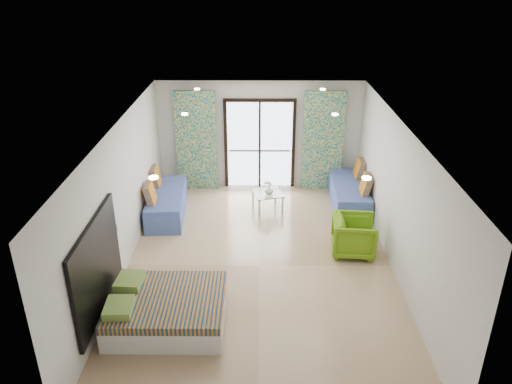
{
  "coord_description": "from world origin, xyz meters",
  "views": [
    {
      "loc": [
        -0.01,
        -8.01,
        5.25
      ],
      "look_at": [
        -0.07,
        0.84,
        1.15
      ],
      "focal_mm": 35.0,
      "sensor_mm": 36.0,
      "label": 1
    }
  ],
  "objects_px": {
    "bed": "(166,309)",
    "daybed_right": "(350,194)",
    "coffee_table": "(268,195)",
    "daybed_left": "(166,202)",
    "armchair": "(354,234)"
  },
  "relations": [
    {
      "from": "bed",
      "to": "coffee_table",
      "type": "height_order",
      "value": "coffee_table"
    },
    {
      "from": "bed",
      "to": "coffee_table",
      "type": "bearing_deg",
      "value": 67.67
    },
    {
      "from": "armchair",
      "to": "bed",
      "type": "bearing_deg",
      "value": 127.97
    },
    {
      "from": "daybed_right",
      "to": "coffee_table",
      "type": "xyz_separation_m",
      "value": [
        -1.93,
        -0.21,
        0.07
      ]
    },
    {
      "from": "coffee_table",
      "to": "armchair",
      "type": "relative_size",
      "value": 0.93
    },
    {
      "from": "bed",
      "to": "daybed_right",
      "type": "height_order",
      "value": "daybed_right"
    },
    {
      "from": "coffee_table",
      "to": "bed",
      "type": "bearing_deg",
      "value": -112.33
    },
    {
      "from": "bed",
      "to": "daybed_left",
      "type": "distance_m",
      "value": 3.82
    },
    {
      "from": "daybed_right",
      "to": "armchair",
      "type": "bearing_deg",
      "value": -95.76
    },
    {
      "from": "daybed_left",
      "to": "coffee_table",
      "type": "xyz_separation_m",
      "value": [
        2.3,
        0.28,
        0.07
      ]
    },
    {
      "from": "daybed_left",
      "to": "bed",
      "type": "bearing_deg",
      "value": -84.15
    },
    {
      "from": "daybed_right",
      "to": "coffee_table",
      "type": "distance_m",
      "value": 1.94
    },
    {
      "from": "bed",
      "to": "daybed_right",
      "type": "xyz_separation_m",
      "value": [
        3.59,
        4.25,
        0.05
      ]
    },
    {
      "from": "daybed_left",
      "to": "daybed_right",
      "type": "bearing_deg",
      "value": 2.79
    },
    {
      "from": "daybed_left",
      "to": "coffee_table",
      "type": "distance_m",
      "value": 2.32
    }
  ]
}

